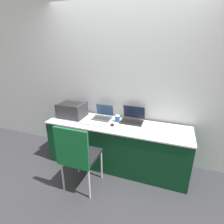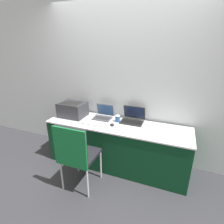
% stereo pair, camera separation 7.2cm
% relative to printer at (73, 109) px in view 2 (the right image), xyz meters
% --- Properties ---
extents(ground_plane, '(14.00, 14.00, 0.00)m').
position_rel_printer_xyz_m(ground_plane, '(0.81, -0.34, -0.86)').
color(ground_plane, '#333338').
extents(wall_back, '(8.00, 0.05, 2.60)m').
position_rel_printer_xyz_m(wall_back, '(0.81, 0.33, 0.44)').
color(wall_back, silver).
rests_on(wall_back, ground_plane).
extents(table, '(2.21, 0.62, 0.73)m').
position_rel_printer_xyz_m(table, '(0.81, -0.05, -0.49)').
color(table, '#0C381E').
rests_on(table, ground_plane).
extents(printer, '(0.43, 0.35, 0.24)m').
position_rel_printer_xyz_m(printer, '(0.00, 0.00, 0.00)').
color(printer, '#333338').
rests_on(printer, table).
extents(laptop_left, '(0.30, 0.26, 0.22)m').
position_rel_printer_xyz_m(laptop_left, '(0.51, 0.11, -0.08)').
color(laptop_left, '#4C4C51').
rests_on(laptop_left, table).
extents(laptop_right, '(0.35, 0.30, 0.23)m').
position_rel_printer_xyz_m(laptop_right, '(1.00, 0.15, -0.08)').
color(laptop_right, black).
rests_on(laptop_right, table).
extents(external_keyboard, '(0.42, 0.16, 0.02)m').
position_rel_printer_xyz_m(external_keyboard, '(0.48, -0.15, -0.12)').
color(external_keyboard, silver).
rests_on(external_keyboard, table).
extents(coffee_cup, '(0.08, 0.08, 0.10)m').
position_rel_printer_xyz_m(coffee_cup, '(0.78, 0.06, -0.08)').
color(coffee_cup, '#285699').
rests_on(coffee_cup, table).
extents(mouse, '(0.06, 0.05, 0.04)m').
position_rel_printer_xyz_m(mouse, '(0.76, -0.12, -0.11)').
color(mouse, black).
rests_on(mouse, table).
extents(chair, '(0.45, 0.45, 0.97)m').
position_rel_printer_xyz_m(chair, '(0.51, -0.75, -0.25)').
color(chair, black).
rests_on(chair, ground_plane).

